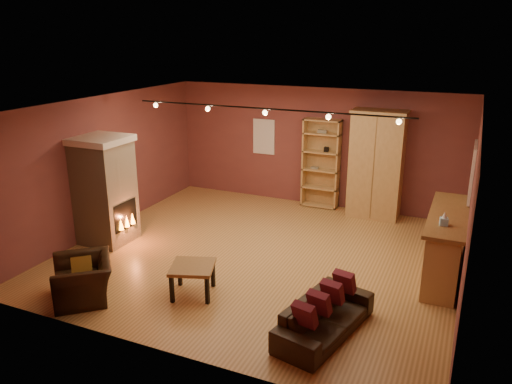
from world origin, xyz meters
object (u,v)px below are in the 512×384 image
at_px(coffee_table, 193,270).
at_px(armoire, 376,164).
at_px(bar_counter, 445,244).
at_px(armchair, 82,273).
at_px(fireplace, 105,190).
at_px(loveseat, 325,310).
at_px(bookcase, 322,163).

bearing_deg(coffee_table, armoire, 68.03).
relative_size(armoire, bar_counter, 1.02).
distance_m(bar_counter, armchair, 5.97).
relative_size(fireplace, loveseat, 1.16).
relative_size(fireplace, armchair, 1.82).
xyz_separation_m(bookcase, coffee_table, (-0.61, -4.93, -0.64)).
bearing_deg(armchair, bar_counter, 79.06).
bearing_deg(armoire, loveseat, -86.31).
height_order(bookcase, coffee_table, bookcase).
bearing_deg(armchair, fireplace, 167.69).
xyz_separation_m(loveseat, armchair, (-3.73, -0.59, 0.08)).
height_order(armoire, loveseat, armoire).
distance_m(bookcase, bar_counter, 4.00).
distance_m(armoire, bar_counter, 3.02).
distance_m(loveseat, coffee_table, 2.24).
xyz_separation_m(bookcase, armchair, (-2.11, -5.73, -0.64)).
bearing_deg(armoire, fireplace, -142.17).
distance_m(fireplace, armoire, 5.78).
height_order(fireplace, bar_counter, fireplace).
bearing_deg(armoire, bookcase, 171.48).
bearing_deg(bar_counter, armchair, -148.62).
relative_size(fireplace, bookcase, 1.01).
xyz_separation_m(bar_counter, armchair, (-5.09, -3.11, -0.14)).
distance_m(fireplace, loveseat, 5.13).
xyz_separation_m(bookcase, bar_counter, (2.98, -2.62, -0.50)).
height_order(bookcase, bar_counter, bookcase).
height_order(bookcase, loveseat, bookcase).
height_order(armoire, armchair, armoire).
height_order(bar_counter, loveseat, bar_counter).
bearing_deg(bookcase, fireplace, -131.09).
relative_size(fireplace, bar_counter, 0.90).
height_order(bookcase, armchair, bookcase).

